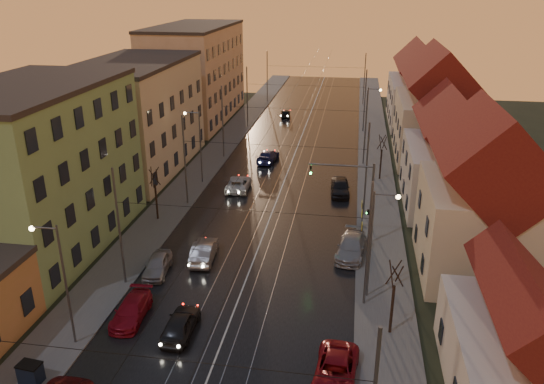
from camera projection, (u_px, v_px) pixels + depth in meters
The scene contains 45 objects.
ground at pixel (207, 382), 29.26m from camera, with size 160.00×160.00×0.00m, color black.
road at pixel (293, 158), 65.92m from camera, with size 16.00×120.00×0.04m, color black.
sidewalk_left at pixel (215, 154), 67.35m from camera, with size 4.00×120.00×0.15m, color #4C4C4C.
sidewalk_right at pixel (375, 162), 64.45m from camera, with size 4.00×120.00×0.15m, color #4C4C4C.
tram_rail_0 at pixel (276, 157), 66.23m from camera, with size 0.06×120.00×0.03m, color gray.
tram_rail_1 at pixel (287, 158), 66.02m from camera, with size 0.06×120.00×0.03m, color gray.
tram_rail_2 at pixel (299, 158), 65.80m from camera, with size 0.06×120.00×0.03m, color gray.
tram_rail_3 at pixel (311, 159), 65.59m from camera, with size 0.06×120.00×0.03m, color gray.
apartment_left_1 at pixel (37, 171), 42.21m from camera, with size 10.00×18.00×13.00m, color #6A915C.
apartment_left_2 at pixel (136, 117), 60.73m from camera, with size 10.00×20.00×12.00m, color #BAB290.
apartment_left_3 at pixel (196, 74), 82.36m from camera, with size 10.00×24.00×14.00m, color tan.
house_right_0 at pixel (531, 347), 27.54m from camera, with size 8.16×10.20×5.80m.
house_right_1 at pixel (485, 205), 38.52m from camera, with size 8.67×10.20×10.80m.
house_right_2 at pixel (455, 160), 50.73m from camera, with size 9.18×12.24×9.20m.
house_right_3 at pixel (436, 112), 64.05m from camera, with size 9.18×14.28×11.50m.
house_right_4 at pixel (421, 90), 80.83m from camera, with size 9.18×16.32×10.00m.
catenary_pole_l_1 at pixel (119, 228), 37.08m from camera, with size 0.16×0.16×9.00m, color #595B60.
catenary_pole_r_1 at pixel (368, 246), 34.59m from camera, with size 0.16×0.16×9.00m, color #595B60.
catenary_pole_l_2 at pixel (185, 161), 50.83m from camera, with size 0.16×0.16×9.00m, color #595B60.
catenary_pole_r_2 at pixel (366, 170), 48.34m from camera, with size 0.16×0.16×9.00m, color #595B60.
catenary_pole_l_3 at pixel (223, 123), 64.58m from camera, with size 0.16×0.16×9.00m, color #595B60.
catenary_pole_r_3 at pixel (365, 128), 62.09m from camera, with size 0.16×0.16×9.00m, color #595B60.
catenary_pole_l_4 at pixel (247, 97), 78.33m from camera, with size 0.16×0.16×9.00m, color #595B60.
catenary_pole_r_4 at pixel (365, 101), 75.84m from camera, with size 0.16×0.16×9.00m, color #595B60.
catenary_pole_l_5 at pixel (267, 77), 94.83m from camera, with size 0.16×0.16×9.00m, color #595B60.
catenary_pole_r_5 at pixel (364, 80), 92.34m from camera, with size 0.16×0.16×9.00m, color #595B60.
street_lamp_0 at pixel (59, 274), 30.60m from camera, with size 1.75×0.32×8.00m.
street_lamp_1 at pixel (376, 235), 35.29m from camera, with size 1.75×0.32×8.00m.
street_lamp_2 at pixel (197, 140), 56.26m from camera, with size 1.75×0.32×8.00m.
street_lamp_3 at pixel (369, 112), 68.29m from camera, with size 1.75×0.32×8.00m.
traffic_light_mast at pixel (359, 193), 42.89m from camera, with size 5.30×0.32×7.20m.
bare_tree_0 at pixel (156, 195), 48.15m from camera, with size 1.09×1.09×5.11m.
bare_tree_1 at pixel (393, 300), 32.36m from camera, with size 1.09×1.09×5.11m.
bare_tree_2 at pixel (381, 159), 57.99m from camera, with size 1.09×1.09×5.11m.
driving_car_0 at pixel (180, 324), 33.05m from camera, with size 1.72×4.28×1.46m, color black.
driving_car_1 at pixel (204, 251), 41.86m from camera, with size 1.61×4.62×1.52m, color gray.
driving_car_2 at pixel (239, 184), 55.89m from camera, with size 2.27×4.92×1.37m, color #B7B7B7.
driving_car_3 at pixel (268, 156), 64.53m from camera, with size 2.02×4.97×1.44m, color #171A45.
driving_car_4 at pixel (286, 113), 85.46m from camera, with size 1.48×3.69×1.26m, color black.
parked_left_2 at pixel (131, 310), 34.53m from camera, with size 1.82×4.49×1.30m, color maroon.
parked_left_3 at pixel (157, 265), 39.95m from camera, with size 1.64×4.08×1.39m, color gray.
parked_right_0 at pixel (336, 372), 29.06m from camera, with size 2.30×5.00×1.39m, color maroon.
parked_right_1 at pixel (351, 247), 42.49m from camera, with size 2.13×5.25×1.52m, color #98989D.
parked_right_2 at pixel (340, 187), 54.69m from camera, with size 1.87×4.66×1.59m, color black.
dumpster at pixel (31, 373), 28.92m from camera, with size 1.20×0.80×1.10m, color black.
Camera 1 is at (7.21, -22.38, 20.67)m, focal length 35.00 mm.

